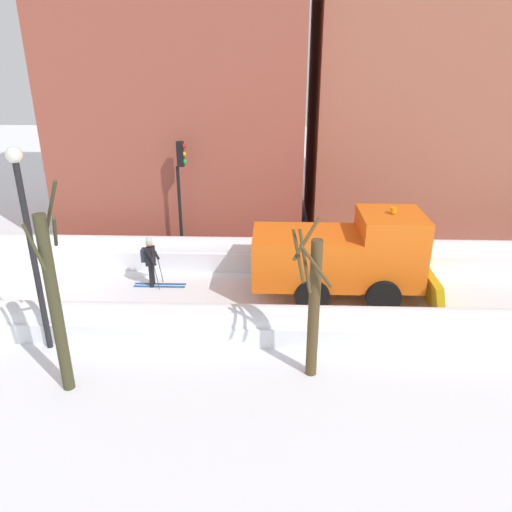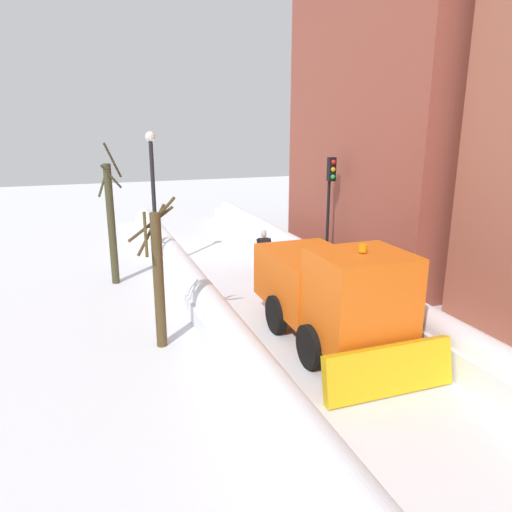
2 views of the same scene
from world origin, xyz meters
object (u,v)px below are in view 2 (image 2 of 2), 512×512
Objects in this scene: skier at (264,249)px; traffic_light_pole at (330,193)px; bare_tree_mid at (158,276)px; street_lamp at (153,185)px; bare_tree_near at (111,222)px; plow_truck at (332,292)px.

traffic_light_pole is at bearing 163.21° from skier.
street_lamp is at bearing -97.68° from bare_tree_mid.
bare_tree_mid is at bearing 82.32° from street_lamp.
plow_truck is at bearing 125.31° from bare_tree_near.
plow_truck is 4.63m from bare_tree_mid.
skier is 0.45× the size of bare_tree_mid.
plow_truck is 1.30× the size of traffic_light_pole.
plow_truck is 6.78m from traffic_light_pole.
plow_truck is at bearing 62.84° from traffic_light_pole.
skier is 0.39× the size of traffic_light_pole.
plow_truck is 8.99m from bare_tree_near.
bare_tree_near is 1.28× the size of bare_tree_mid.
plow_truck is at bearing 85.47° from skier.
bare_tree_near reaches higher than bare_tree_mid.
bare_tree_near is at bearing -10.25° from traffic_light_pole.
bare_tree_mid is at bearing 31.05° from traffic_light_pole.
bare_tree_near is at bearing -54.69° from plow_truck.
street_lamp reaches higher than bare_tree_near.
traffic_light_pole is 0.83× the size of street_lamp.
skier is 3.40m from traffic_light_pole.
bare_tree_mid reaches higher than skier.
street_lamp is (3.95, -1.96, 2.48)m from skier.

